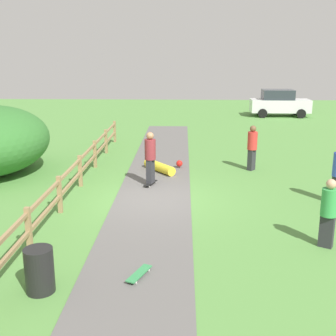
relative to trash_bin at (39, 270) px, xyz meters
name	(u,v)px	position (x,y,z in m)	size (l,w,h in m)	color
ground_plane	(153,199)	(1.80, 5.57, -0.45)	(60.00, 60.00, 0.00)	#568E42
asphalt_path	(153,199)	(1.80, 5.57, -0.44)	(2.40, 28.00, 0.02)	#605E5B
wooden_fence	(71,178)	(-0.80, 5.57, 0.22)	(0.12, 18.12, 1.10)	#997A51
trash_bin	(39,270)	(0.00, 0.00, 0.00)	(0.56, 0.56, 0.90)	black
skater_riding	(150,156)	(1.62, 7.03, 0.62)	(0.48, 0.82, 1.87)	black
skater_fallen	(161,167)	(1.89, 8.85, -0.25)	(1.55, 1.57, 0.36)	yellow
skateboard_loose	(139,274)	(1.86, 0.60, -0.36)	(0.50, 0.81, 0.08)	#338C4C
bystander_red	(252,146)	(5.45, 9.24, 0.53)	(0.53, 0.53, 1.78)	#2D2D33
bystander_green	(329,210)	(6.18, 2.24, 0.48)	(0.52, 0.52, 1.69)	#2D2D33
parked_car_white	(279,103)	(9.69, 24.36, 0.51)	(4.24, 2.08, 1.92)	silver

